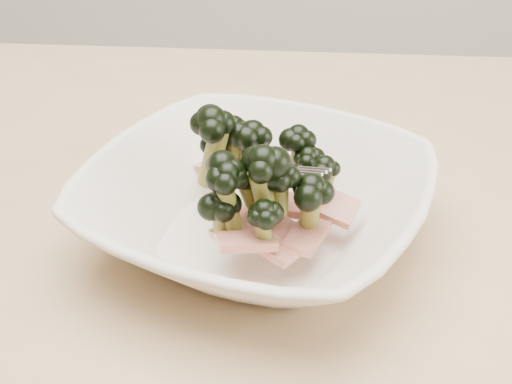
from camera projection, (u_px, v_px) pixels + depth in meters
The scene contains 2 objects.
dining_table at pixel (180, 282), 0.74m from camera, with size 1.20×0.80×0.75m.
broccoli_dish at pixel (256, 201), 0.61m from camera, with size 0.37×0.37×0.13m.
Camera 1 is at (0.12, -0.56, 1.12)m, focal length 50.00 mm.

